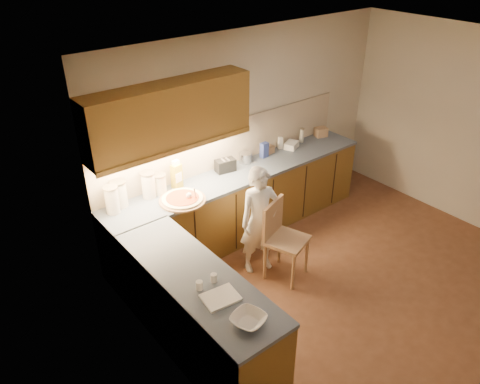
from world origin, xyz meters
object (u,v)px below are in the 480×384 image
Objects in this scene: child at (260,221)px; toaster at (225,165)px; pizza_on_board at (183,199)px; wooden_chair at (281,235)px; oil_jug at (177,175)px.

child is 5.00× the size of toaster.
pizza_on_board reaches higher than wooden_chair.
oil_jug is 0.70m from toaster.
child is 1.41× the size of wooden_chair.
toaster is (0.03, 1.10, 0.45)m from wooden_chair.
child is at bearing -90.61° from toaster.
toaster is at bearing 95.69° from child.
toaster is (0.15, 0.85, 0.33)m from child.
oil_jug reaches higher than toaster.
wooden_chair is 1.40m from oil_jug.
child is (0.67, -0.57, -0.27)m from pizza_on_board.
toaster is (0.82, 0.29, 0.06)m from pizza_on_board.
wooden_chair is at bearing -82.14° from toaster.
child is at bearing -40.39° from pizza_on_board.
oil_jug is at bearing 101.09° from wooden_chair.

